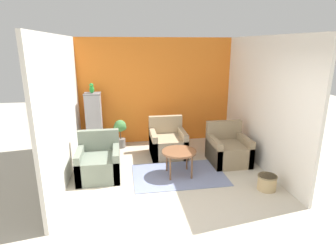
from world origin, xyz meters
name	(u,v)px	position (x,y,z in m)	size (l,w,h in m)	color
ground_plane	(188,221)	(0.00, 0.00, 0.00)	(20.00, 20.00, 0.00)	beige
wall_back_accent	(156,91)	(0.00, 3.77, 1.37)	(4.11, 0.06, 2.74)	orange
wall_left	(62,110)	(-2.03, 1.87, 1.37)	(0.06, 3.74, 2.74)	silver
wall_right	(262,103)	(2.03, 1.87, 1.37)	(0.06, 3.74, 2.74)	silver
area_rug	(179,175)	(0.17, 1.55, 0.01)	(1.85, 1.27, 0.01)	slate
coffee_table	(179,153)	(0.17, 1.55, 0.48)	(0.69, 0.69, 0.53)	brown
armchair_left	(99,163)	(-1.42, 1.76, 0.29)	(0.82, 0.87, 0.88)	slate
armchair_right	(228,150)	(1.39, 2.02, 0.29)	(0.82, 0.87, 0.88)	#8E7A5B
armchair_middle	(168,143)	(0.13, 2.69, 0.29)	(0.82, 0.87, 0.88)	#9E896B
birdcage	(94,123)	(-1.61, 3.34, 0.69)	(0.49, 0.49, 1.44)	slate
parrot	(92,88)	(-1.61, 3.34, 1.55)	(0.11, 0.20, 0.24)	#1E842D
potted_plant	(120,131)	(-0.98, 3.36, 0.45)	(0.33, 0.30, 0.73)	#66605B
wicker_basket	(267,182)	(1.64, 0.71, 0.15)	(0.35, 0.35, 0.28)	tan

